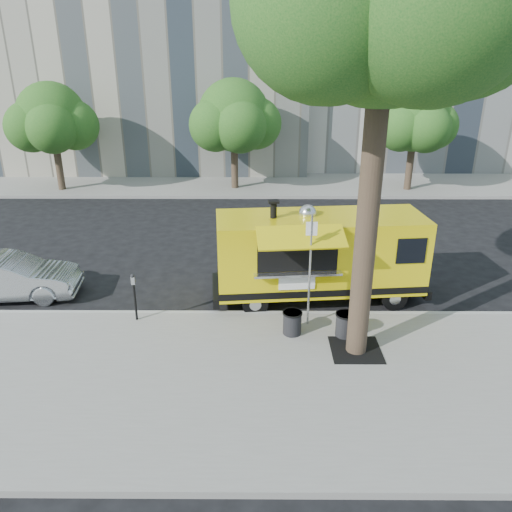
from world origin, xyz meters
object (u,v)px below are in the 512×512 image
at_px(sign_post, 310,265).
at_px(parking_meter, 134,292).
at_px(trash_bin_left, 345,324).
at_px(far_tree_a, 52,118).
at_px(far_tree_b, 234,116).
at_px(sedan, 8,277).
at_px(trash_bin_right, 292,322).
at_px(food_truck, 319,255).
at_px(far_tree_c, 415,119).

bearing_deg(sign_post, parking_meter, 177.48).
bearing_deg(trash_bin_left, sign_post, 146.49).
bearing_deg(far_tree_a, trash_bin_left, -49.26).
relative_size(far_tree_b, sedan, 1.38).
distance_m(parking_meter, trash_bin_right, 4.20).
xyz_separation_m(food_truck, trash_bin_right, (-0.86, -2.20, -0.95)).
bearing_deg(far_tree_b, trash_bin_left, -76.97).
xyz_separation_m(sign_post, sedan, (-8.65, 1.75, -1.19)).
distance_m(far_tree_b, far_tree_c, 9.01).
xyz_separation_m(far_tree_a, parking_meter, (7.00, -13.65, -2.79)).
distance_m(far_tree_b, trash_bin_left, 15.59).
bearing_deg(parking_meter, trash_bin_left, -8.21).
bearing_deg(sedan, parking_meter, -116.10).
relative_size(far_tree_b, trash_bin_left, 8.85).
xyz_separation_m(far_tree_b, trash_bin_left, (3.43, -14.83, -3.35)).
height_order(far_tree_b, sedan, far_tree_b).
relative_size(far_tree_c, parking_meter, 3.90).
bearing_deg(food_truck, far_tree_b, 97.98).
relative_size(trash_bin_left, trash_bin_right, 1.02).
height_order(parking_meter, food_truck, food_truck).
xyz_separation_m(parking_meter, trash_bin_right, (4.11, -0.68, -0.51)).
height_order(sign_post, sedan, sign_post).
relative_size(food_truck, trash_bin_left, 10.15).
relative_size(far_tree_b, food_truck, 0.87).
xyz_separation_m(sedan, trash_bin_left, (9.53, -2.34, -0.18)).
bearing_deg(far_tree_b, sign_post, -79.85).
relative_size(far_tree_a, trash_bin_right, 8.82).
height_order(parking_meter, trash_bin_right, parking_meter).
height_order(far_tree_c, sedan, far_tree_c).
bearing_deg(parking_meter, far_tree_c, 51.34).
xyz_separation_m(far_tree_a, trash_bin_right, (11.11, -14.33, -3.30)).
distance_m(sedan, trash_bin_left, 9.81).
bearing_deg(sedan, far_tree_a, 8.15).
xyz_separation_m(far_tree_b, parking_meter, (-2.00, -14.05, -2.85)).
distance_m(far_tree_a, far_tree_c, 18.00).
distance_m(far_tree_c, food_truck, 13.83).
xyz_separation_m(sedan, trash_bin_right, (8.21, -2.24, -0.18)).
relative_size(far_tree_a, sedan, 1.34).
bearing_deg(trash_bin_left, far_tree_b, 103.03).
xyz_separation_m(parking_meter, sedan, (-4.10, 1.55, -0.32)).
bearing_deg(trash_bin_left, trash_bin_right, 175.59).
relative_size(sedan, trash_bin_left, 6.43).
xyz_separation_m(far_tree_c, parking_meter, (-11.00, -13.75, -2.74)).
height_order(far_tree_b, trash_bin_left, far_tree_b).
relative_size(far_tree_c, sedan, 1.30).
distance_m(far_tree_c, sedan, 19.65).
bearing_deg(far_tree_b, trash_bin_right, -81.85).
distance_m(food_truck, sedan, 9.10).
bearing_deg(far_tree_c, sedan, -141.07).
relative_size(far_tree_c, food_truck, 0.83).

